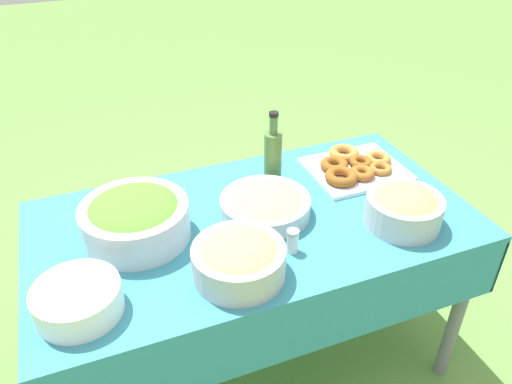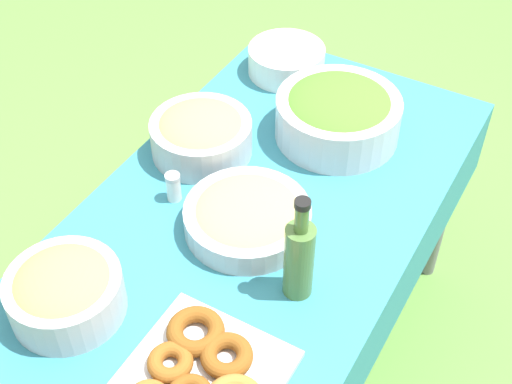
{
  "view_description": "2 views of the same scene",
  "coord_description": "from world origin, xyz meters",
  "px_view_note": "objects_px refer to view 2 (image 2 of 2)",
  "views": [
    {
      "loc": [
        -0.49,
        -1.25,
        1.72
      ],
      "look_at": [
        0.02,
        0.02,
        0.81
      ],
      "focal_mm": 35.0,
      "sensor_mm": 36.0,
      "label": 1
    },
    {
      "loc": [
        1.06,
        0.61,
        1.98
      ],
      "look_at": [
        0.03,
        0.03,
        0.83
      ],
      "focal_mm": 50.0,
      "sensor_mm": 36.0,
      "label": 2
    }
  ],
  "objects_px": {
    "olive_oil_bottle": "(299,257)",
    "plate_stack": "(286,60)",
    "bread_bowl": "(201,133)",
    "salad_bowl": "(338,114)",
    "pasta_bowl": "(247,216)",
    "fruit_bowl": "(65,291)",
    "donut_platter": "(197,381)"
  },
  "relations": [
    {
      "from": "olive_oil_bottle",
      "to": "salad_bowl",
      "type": "bearing_deg",
      "value": -163.83
    },
    {
      "from": "olive_oil_bottle",
      "to": "bread_bowl",
      "type": "height_order",
      "value": "olive_oil_bottle"
    },
    {
      "from": "pasta_bowl",
      "to": "olive_oil_bottle",
      "type": "xyz_separation_m",
      "value": [
        0.11,
        0.19,
        0.07
      ]
    },
    {
      "from": "donut_platter",
      "to": "plate_stack",
      "type": "height_order",
      "value": "plate_stack"
    },
    {
      "from": "salad_bowl",
      "to": "olive_oil_bottle",
      "type": "bearing_deg",
      "value": 16.17
    },
    {
      "from": "salad_bowl",
      "to": "fruit_bowl",
      "type": "xyz_separation_m",
      "value": [
        0.82,
        -0.25,
        -0.01
      ]
    },
    {
      "from": "bread_bowl",
      "to": "salad_bowl",
      "type": "bearing_deg",
      "value": 130.21
    },
    {
      "from": "pasta_bowl",
      "to": "donut_platter",
      "type": "distance_m",
      "value": 0.44
    },
    {
      "from": "salad_bowl",
      "to": "pasta_bowl",
      "type": "xyz_separation_m",
      "value": [
        0.42,
        -0.04,
        -0.03
      ]
    },
    {
      "from": "donut_platter",
      "to": "plate_stack",
      "type": "relative_size",
      "value": 1.54
    },
    {
      "from": "salad_bowl",
      "to": "plate_stack",
      "type": "height_order",
      "value": "salad_bowl"
    },
    {
      "from": "olive_oil_bottle",
      "to": "bread_bowl",
      "type": "xyz_separation_m",
      "value": [
        -0.29,
        -0.44,
        -0.05
      ]
    },
    {
      "from": "pasta_bowl",
      "to": "fruit_bowl",
      "type": "height_order",
      "value": "fruit_bowl"
    },
    {
      "from": "salad_bowl",
      "to": "donut_platter",
      "type": "bearing_deg",
      "value": 6.36
    },
    {
      "from": "pasta_bowl",
      "to": "bread_bowl",
      "type": "xyz_separation_m",
      "value": [
        -0.18,
        -0.25,
        0.02
      ]
    },
    {
      "from": "fruit_bowl",
      "to": "salad_bowl",
      "type": "bearing_deg",
      "value": 163.19
    },
    {
      "from": "pasta_bowl",
      "to": "donut_platter",
      "type": "bearing_deg",
      "value": 17.2
    },
    {
      "from": "pasta_bowl",
      "to": "fruit_bowl",
      "type": "bearing_deg",
      "value": -28.02
    },
    {
      "from": "donut_platter",
      "to": "fruit_bowl",
      "type": "bearing_deg",
      "value": -93.7
    },
    {
      "from": "plate_stack",
      "to": "olive_oil_bottle",
      "type": "distance_m",
      "value": 0.85
    },
    {
      "from": "plate_stack",
      "to": "olive_oil_bottle",
      "type": "bearing_deg",
      "value": 29.66
    },
    {
      "from": "olive_oil_bottle",
      "to": "bread_bowl",
      "type": "relative_size",
      "value": 1.03
    },
    {
      "from": "plate_stack",
      "to": "fruit_bowl",
      "type": "distance_m",
      "value": 1.03
    },
    {
      "from": "bread_bowl",
      "to": "fruit_bowl",
      "type": "bearing_deg",
      "value": 3.49
    },
    {
      "from": "salad_bowl",
      "to": "olive_oil_bottle",
      "type": "distance_m",
      "value": 0.56
    },
    {
      "from": "pasta_bowl",
      "to": "plate_stack",
      "type": "bearing_deg",
      "value": -160.05
    },
    {
      "from": "olive_oil_bottle",
      "to": "donut_platter",
      "type": "bearing_deg",
      "value": -10.82
    },
    {
      "from": "donut_platter",
      "to": "plate_stack",
      "type": "distance_m",
      "value": 1.11
    },
    {
      "from": "olive_oil_bottle",
      "to": "plate_stack",
      "type": "bearing_deg",
      "value": -150.34
    },
    {
      "from": "pasta_bowl",
      "to": "fruit_bowl",
      "type": "xyz_separation_m",
      "value": [
        0.4,
        -0.21,
        0.02
      ]
    },
    {
      "from": "salad_bowl",
      "to": "fruit_bowl",
      "type": "relative_size",
      "value": 1.36
    },
    {
      "from": "bread_bowl",
      "to": "plate_stack",
      "type": "bearing_deg",
      "value": 177.22
    }
  ]
}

